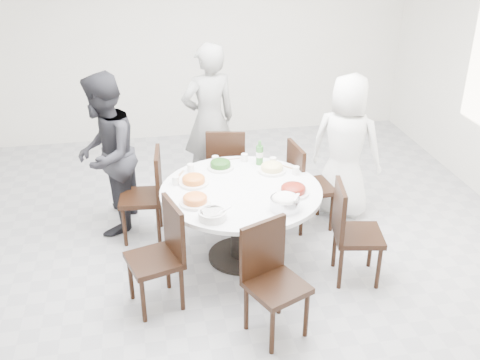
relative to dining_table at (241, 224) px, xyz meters
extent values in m
cube|color=#A6A6AB|center=(0.03, 0.29, -0.38)|extent=(6.00, 6.00, 0.01)
cube|color=white|center=(0.03, 3.29, 1.02)|extent=(6.00, 0.01, 2.80)
cube|color=white|center=(0.03, -2.71, 1.02)|extent=(6.00, 0.01, 2.80)
cylinder|color=white|center=(0.00, 0.00, 0.00)|extent=(1.50, 1.50, 0.75)
cube|color=black|center=(0.84, 0.46, 0.10)|extent=(0.46, 0.46, 0.95)
cube|color=black|center=(0.05, 1.12, 0.10)|extent=(0.50, 0.50, 0.95)
cube|color=black|center=(-0.92, 0.57, 0.10)|extent=(0.46, 0.46, 0.95)
cube|color=black|center=(-0.85, -0.57, 0.10)|extent=(0.52, 0.52, 0.95)
cube|color=black|center=(0.07, -1.10, 0.10)|extent=(0.56, 0.56, 0.95)
cube|color=black|center=(0.97, -0.51, 0.10)|extent=(0.49, 0.49, 0.95)
imported|color=white|center=(1.27, 0.68, 0.41)|extent=(0.92, 0.86, 1.58)
imported|color=black|center=(-0.09, 1.47, 0.51)|extent=(0.74, 0.58, 1.78)
imported|color=black|center=(-1.24, 0.82, 0.47)|extent=(0.78, 0.93, 1.68)
cylinder|color=white|center=(-0.12, 0.48, 0.41)|extent=(0.26, 0.26, 0.07)
cylinder|color=white|center=(0.37, 0.31, 0.41)|extent=(0.27, 0.27, 0.07)
cylinder|color=white|center=(-0.42, 0.18, 0.41)|extent=(0.28, 0.28, 0.07)
cylinder|color=white|center=(0.45, -0.18, 0.41)|extent=(0.29, 0.29, 0.07)
cylinder|color=white|center=(-0.45, -0.20, 0.41)|extent=(0.28, 0.28, 0.07)
cylinder|color=silver|center=(0.30, -0.44, 0.43)|extent=(0.26, 0.26, 0.11)
cylinder|color=white|center=(-0.34, -0.48, 0.41)|extent=(0.24, 0.24, 0.07)
cylinder|color=#2E6F2C|center=(0.29, 0.50, 0.50)|extent=(0.07, 0.07, 0.25)
cylinder|color=white|center=(0.02, 0.61, 0.42)|extent=(0.07, 0.07, 0.08)
camera|label=1|loc=(-0.86, -4.51, 2.77)|focal=42.00mm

